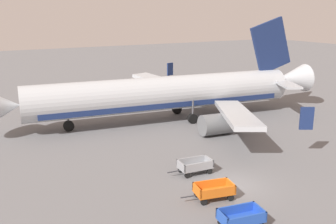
{
  "coord_description": "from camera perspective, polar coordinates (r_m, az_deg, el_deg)",
  "views": [
    {
      "loc": [
        -16.27,
        -19.37,
        11.91
      ],
      "look_at": [
        0.64,
        10.79,
        2.8
      ],
      "focal_mm": 40.93,
      "sensor_mm": 36.0,
      "label": 1
    }
  ],
  "objects": [
    {
      "name": "baggage_cart_nearest",
      "position": [
        22.84,
        10.79,
        -15.21
      ],
      "size": [
        3.62,
        1.79,
        1.07
      ],
      "color": "#234CB2",
      "rests_on": "ground"
    },
    {
      "name": "baggage_cart_third_in_row",
      "position": [
        29.29,
        4.04,
        -7.99
      ],
      "size": [
        3.6,
        1.62,
        1.07
      ],
      "color": "gray",
      "rests_on": "ground"
    },
    {
      "name": "baggage_cart_second_in_row",
      "position": [
        25.63,
        6.84,
        -11.54
      ],
      "size": [
        3.63,
        1.88,
        1.07
      ],
      "color": "orange",
      "rests_on": "ground"
    },
    {
      "name": "airplane",
      "position": [
        42.72,
        0.71,
        2.8
      ],
      "size": [
        37.65,
        30.32,
        11.34
      ],
      "color": "#B2B7BC",
      "rests_on": "ground"
    },
    {
      "name": "ground_plane",
      "position": [
        27.96,
        9.89,
        -10.69
      ],
      "size": [
        220.0,
        220.0,
        0.0
      ],
      "primitive_type": "plane",
      "color": "slate"
    }
  ]
}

